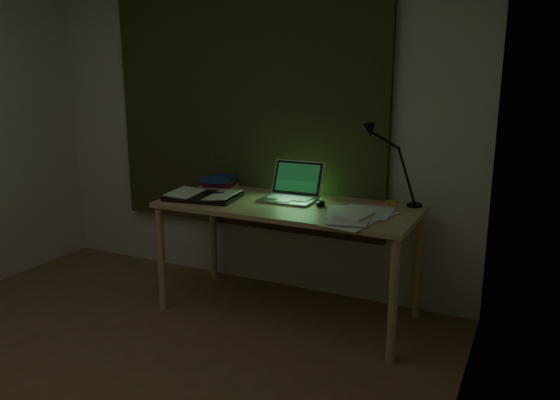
{
  "coord_description": "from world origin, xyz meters",
  "views": [
    {
      "loc": [
        2.02,
        -1.58,
        1.61
      ],
      "look_at": [
        0.55,
        1.43,
        0.82
      ],
      "focal_mm": 35.0,
      "sensor_mm": 36.0,
      "label": 1
    }
  ],
  "objects_px": {
    "book_stack": "(221,182)",
    "desk_lamp": "(417,167)",
    "desk": "(288,260)",
    "laptop": "(288,182)",
    "loose_papers": "(346,214)",
    "open_textbook": "(203,196)"
  },
  "relations": [
    {
      "from": "desk",
      "to": "loose_papers",
      "type": "relative_size",
      "value": 4.17
    },
    {
      "from": "laptop",
      "to": "loose_papers",
      "type": "relative_size",
      "value": 1.0
    },
    {
      "from": "loose_papers",
      "to": "laptop",
      "type": "bearing_deg",
      "value": 157.7
    },
    {
      "from": "desk",
      "to": "book_stack",
      "type": "xyz_separation_m",
      "value": [
        -0.64,
        0.21,
        0.43
      ]
    },
    {
      "from": "desk",
      "to": "desk_lamp",
      "type": "distance_m",
      "value": 1.03
    },
    {
      "from": "open_textbook",
      "to": "laptop",
      "type": "bearing_deg",
      "value": 9.61
    },
    {
      "from": "laptop",
      "to": "book_stack",
      "type": "distance_m",
      "value": 0.63
    },
    {
      "from": "desk",
      "to": "laptop",
      "type": "bearing_deg",
      "value": 115.87
    },
    {
      "from": "open_textbook",
      "to": "loose_papers",
      "type": "relative_size",
      "value": 1.16
    },
    {
      "from": "desk",
      "to": "laptop",
      "type": "xyz_separation_m",
      "value": [
        -0.04,
        0.07,
        0.51
      ]
    },
    {
      "from": "open_textbook",
      "to": "desk_lamp",
      "type": "relative_size",
      "value": 0.91
    },
    {
      "from": "desk",
      "to": "desk_lamp",
      "type": "height_order",
      "value": "desk_lamp"
    },
    {
      "from": "book_stack",
      "to": "desk_lamp",
      "type": "xyz_separation_m",
      "value": [
        1.4,
        0.09,
        0.21
      ]
    },
    {
      "from": "desk_lamp",
      "to": "desk",
      "type": "bearing_deg",
      "value": -170.68
    },
    {
      "from": "desk",
      "to": "desk_lamp",
      "type": "xyz_separation_m",
      "value": [
        0.76,
        0.29,
        0.64
      ]
    },
    {
      "from": "book_stack",
      "to": "loose_papers",
      "type": "xyz_separation_m",
      "value": [
        1.08,
        -0.33,
        -0.04
      ]
    },
    {
      "from": "desk",
      "to": "open_textbook",
      "type": "relative_size",
      "value": 3.58
    },
    {
      "from": "loose_papers",
      "to": "desk_lamp",
      "type": "distance_m",
      "value": 0.58
    },
    {
      "from": "open_textbook",
      "to": "desk_lamp",
      "type": "height_order",
      "value": "desk_lamp"
    },
    {
      "from": "desk",
      "to": "loose_papers",
      "type": "xyz_separation_m",
      "value": [
        0.44,
        -0.12,
        0.39
      ]
    },
    {
      "from": "book_stack",
      "to": "desk_lamp",
      "type": "relative_size",
      "value": 0.48
    },
    {
      "from": "book_stack",
      "to": "loose_papers",
      "type": "distance_m",
      "value": 1.13
    }
  ]
}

